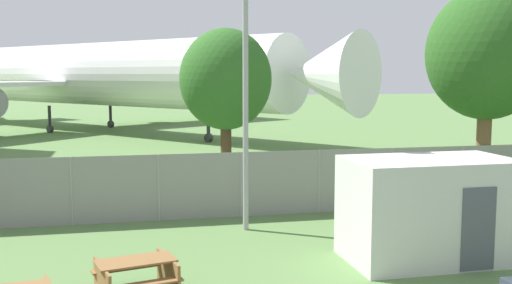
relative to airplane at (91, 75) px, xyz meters
name	(u,v)px	position (x,y,z in m)	size (l,w,h in m)	color
perimeter_fence	(241,185)	(6.11, -30.53, -3.39)	(56.07, 0.07, 2.04)	gray
airplane	(91,75)	(0.00, 0.00, 0.00)	(33.81, 39.55, 14.05)	white
portable_cabin	(429,209)	(9.69, -35.77, -3.18)	(3.98, 2.32, 2.46)	silver
picnic_bench_open_grass	(136,274)	(2.77, -36.77, -3.94)	(1.83, 1.73, 0.76)	brown
tree_near_hangar	(226,80)	(6.14, -27.45, -0.17)	(3.29, 3.29, 6.09)	#4C3823
tree_behind_benches	(487,54)	(14.67, -30.26, 0.71)	(4.11, 4.11, 7.41)	brown
light_mast	(245,57)	(5.94, -32.11, 0.51)	(0.44, 0.44, 8.09)	#99999E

